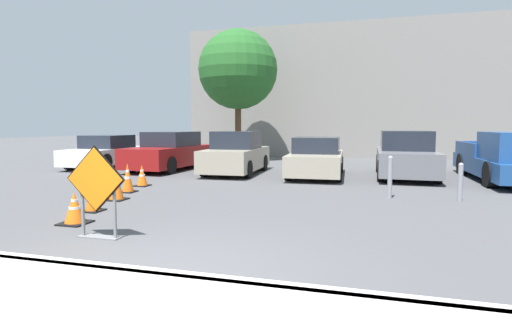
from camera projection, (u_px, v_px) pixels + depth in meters
The scene contains 18 objects.
ground_plane at pixel (297, 176), 14.20m from camera, with size 96.00×96.00×0.00m, color #4C4C4F.
curb_lip at pixel (152, 277), 4.59m from camera, with size 25.76×0.20×0.14m.
road_closed_sign at pixel (96, 187), 6.33m from camera, with size 1.06×0.20×1.49m.
traffic_cone_nearest at pixel (75, 208), 7.33m from camera, with size 0.49×0.49×0.59m.
traffic_cone_second at pixel (92, 196), 8.39m from camera, with size 0.41×0.41×0.68m.
traffic_cone_third at pixel (116, 185), 9.67m from camera, with size 0.46×0.46×0.77m.
traffic_cone_fourth at pixel (128, 178), 10.80m from camera, with size 0.40×0.40×0.79m.
traffic_cone_fifth at pixel (142, 176), 11.91m from camera, with size 0.42×0.42×0.63m.
parked_car_nearest at pixel (107, 152), 17.21m from camera, with size 1.92×4.20×1.39m.
parked_car_second at pixel (171, 152), 16.42m from camera, with size 2.09×4.74×1.55m.
parked_car_third at pixel (236, 154), 15.06m from camera, with size 1.88×4.06×1.59m.
parked_car_fourth at pixel (316, 158), 14.19m from camera, with size 1.95×4.19×1.39m.
parked_car_fifth at pixel (406, 156), 13.96m from camera, with size 1.95×4.46×1.62m.
pickup_truck at pixel (510, 160), 12.58m from camera, with size 2.11×5.56×1.61m.
bollard_nearest at pixel (390, 176), 9.88m from camera, with size 0.12×0.12×1.06m.
bollard_second at pixel (460, 181), 9.46m from camera, with size 0.12×0.12×0.93m.
building_facade_backdrop at pixel (352, 94), 24.44m from camera, with size 19.16×5.00×7.52m.
street_tree_behind_lot at pixel (238, 70), 20.27m from camera, with size 4.02×4.02×6.65m.
Camera 1 is at (2.35, -3.98, 1.80)m, focal length 28.00 mm.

